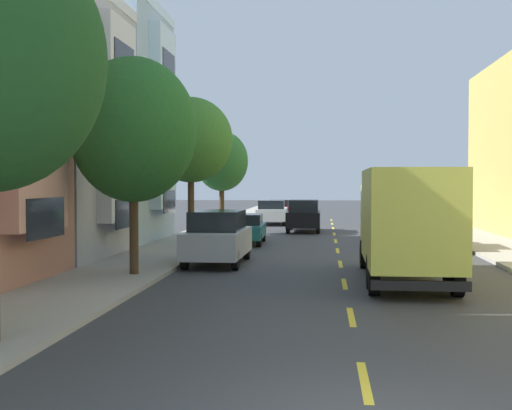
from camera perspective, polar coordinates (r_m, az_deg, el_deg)
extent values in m
plane|color=#38383A|center=(38.43, 6.45, -2.58)|extent=(160.00, 160.00, 0.00)
cube|color=#A39E93|center=(36.99, -4.58, -2.63)|extent=(3.20, 120.00, 0.14)
cube|color=#A39E93|center=(37.23, 17.50, -2.68)|extent=(3.20, 120.00, 0.14)
cube|color=yellow|center=(10.73, 8.86, -14.03)|extent=(0.14, 2.20, 0.01)
cube|color=yellow|center=(15.60, 7.78, -9.02)|extent=(0.14, 2.20, 0.01)
cube|color=yellow|center=(20.53, 7.24, -6.40)|extent=(0.14, 2.20, 0.01)
cube|color=yellow|center=(25.48, 6.90, -4.80)|extent=(0.14, 2.20, 0.01)
cube|color=yellow|center=(30.46, 6.68, -3.72)|extent=(0.14, 2.20, 0.01)
cube|color=yellow|center=(35.43, 6.52, -2.94)|extent=(0.14, 2.20, 0.01)
cube|color=yellow|center=(40.42, 6.40, -2.35)|extent=(0.14, 2.20, 0.01)
cube|color=yellow|center=(45.41, 6.31, -1.90)|extent=(0.14, 2.20, 0.01)
cube|color=yellow|center=(50.40, 6.23, -1.53)|extent=(0.14, 2.20, 0.01)
cube|color=yellow|center=(55.39, 6.17, -1.23)|extent=(0.14, 2.20, 0.01)
cube|color=#E19B83|center=(20.15, -17.64, 10.29)|extent=(0.55, 3.34, 8.57)
cube|color=#1E232D|center=(19.84, -16.74, -1.02)|extent=(0.04, 2.54, 1.10)
cube|color=#1E232D|center=(19.95, -16.83, 8.47)|extent=(0.04, 2.54, 1.10)
cube|color=silver|center=(27.21, -11.25, 6.77)|extent=(0.55, 3.34, 7.66)
cube|color=#1E232D|center=(27.04, -10.61, -0.69)|extent=(0.04, 2.54, 1.10)
cube|color=#1E232D|center=(27.08, -10.64, 5.55)|extent=(0.04, 2.54, 1.10)
cube|color=#1E232D|center=(27.43, -10.68, 11.70)|extent=(0.04, 2.54, 1.10)
cube|color=#9EB7CC|center=(36.84, -18.47, 5.90)|extent=(13.67, 7.42, 11.23)
cube|color=#CAE7FE|center=(35.63, -8.48, 15.63)|extent=(0.60, 7.42, 0.44)
cube|color=#CAE7FE|center=(34.61, -7.58, 6.99)|extent=(0.55, 3.34, 8.76)
cube|color=#1E232D|center=(34.42, -7.08, 0.28)|extent=(0.04, 2.54, 1.10)
cube|color=#1E232D|center=(34.49, -7.10, 5.89)|extent=(0.04, 2.54, 1.10)
cube|color=#1E232D|center=(34.89, -7.12, 11.42)|extent=(0.04, 2.54, 1.10)
cylinder|color=#47331E|center=(21.71, -9.94, -1.95)|extent=(0.28, 0.28, 2.76)
ellipsoid|color=#235B23|center=(21.73, -9.98, 6.08)|extent=(3.88, 3.88, 4.44)
cylinder|color=#47331E|center=(30.71, -5.33, -0.35)|extent=(0.28, 0.28, 3.28)
ellipsoid|color=#387028|center=(30.74, -5.34, 5.32)|extent=(3.66, 3.66, 3.73)
cylinder|color=#47331E|center=(39.84, -2.81, -0.22)|extent=(0.28, 0.28, 2.76)
ellipsoid|color=#2D6B2D|center=(39.83, -2.82, 3.61)|extent=(3.01, 3.01, 3.42)
cube|color=#D8D84C|center=(20.20, 12.35, -0.90)|extent=(2.48, 5.91, 2.66)
cube|color=#D8D84C|center=(24.28, 11.34, -0.99)|extent=(2.33, 1.93, 2.20)
cube|color=black|center=(25.16, 11.17, 0.21)|extent=(2.02, 0.11, 0.97)
cube|color=black|center=(17.52, 13.30, -6.44)|extent=(2.40, 0.19, 0.24)
cylinder|color=black|center=(24.54, 13.78, -3.97)|extent=(0.29, 0.96, 0.96)
cylinder|color=black|center=(24.35, 8.82, -3.99)|extent=(0.29, 0.96, 0.96)
cylinder|color=black|center=(18.76, 16.11, -5.76)|extent=(0.29, 0.96, 0.96)
cylinder|color=black|center=(18.52, 9.60, -5.82)|extent=(0.29, 0.96, 0.96)
cylinder|color=black|center=(19.84, 15.57, -5.35)|extent=(0.29, 0.96, 0.96)
cylinder|color=black|center=(19.61, 9.42, -5.39)|extent=(0.29, 0.96, 0.96)
cube|color=navy|center=(37.68, 12.93, -1.72)|extent=(1.77, 4.01, 0.62)
cube|color=black|center=(37.17, 13.02, -0.87)|extent=(1.55, 1.69, 0.55)
cylinder|color=black|center=(39.14, 13.79, -2.05)|extent=(0.23, 0.66, 0.66)
cylinder|color=black|center=(38.96, 11.57, -2.05)|extent=(0.23, 0.66, 0.66)
cylinder|color=black|center=(36.45, 14.37, -2.34)|extent=(0.23, 0.66, 0.66)
cylinder|color=black|center=(36.26, 11.99, -2.34)|extent=(0.23, 0.66, 0.66)
cube|color=#B2B5BA|center=(25.24, -3.15, -3.08)|extent=(1.99, 4.82, 0.90)
cube|color=black|center=(25.19, -3.15, -1.27)|extent=(1.74, 2.80, 0.70)
cylinder|color=black|center=(23.85, -5.84, -4.46)|extent=(0.23, 0.66, 0.66)
cylinder|color=black|center=(23.55, -1.70, -4.53)|extent=(0.23, 0.66, 0.66)
cylinder|color=black|center=(27.03, -4.40, -3.72)|extent=(0.23, 0.66, 0.66)
cylinder|color=black|center=(26.77, -0.75, -3.76)|extent=(0.23, 0.66, 0.66)
cube|color=#195B60|center=(33.48, -0.93, -2.13)|extent=(1.90, 4.54, 0.60)
cube|color=black|center=(33.67, -0.90, -1.17)|extent=(1.63, 2.20, 0.50)
cylinder|color=black|center=(32.07, -2.58, -2.84)|extent=(0.23, 0.66, 0.66)
cylinder|color=black|center=(31.92, 0.24, -2.86)|extent=(0.23, 0.66, 0.66)
cylinder|color=black|center=(35.10, -1.99, -2.44)|extent=(0.23, 0.66, 0.66)
cylinder|color=black|center=(34.96, 0.59, -2.46)|extent=(0.23, 0.66, 0.66)
cube|color=silver|center=(49.38, 1.33, -0.74)|extent=(2.13, 5.35, 0.80)
cube|color=black|center=(48.19, 1.27, 0.02)|extent=(1.80, 1.63, 0.60)
cylinder|color=black|center=(47.66, 0.16, -1.32)|extent=(0.24, 0.67, 0.66)
cylinder|color=black|center=(47.57, 2.30, -1.33)|extent=(0.24, 0.67, 0.66)
cylinder|color=black|center=(51.25, 0.44, -1.10)|extent=(0.24, 0.67, 0.66)
cylinder|color=black|center=(51.17, 2.43, -1.11)|extent=(0.24, 0.67, 0.66)
cube|color=#333338|center=(31.64, 14.46, -2.15)|extent=(2.04, 4.84, 0.90)
cube|color=black|center=(31.59, 14.48, -0.70)|extent=(1.77, 2.82, 0.70)
cylinder|color=black|center=(33.41, 15.55, -2.72)|extent=(0.23, 0.66, 0.66)
cylinder|color=black|center=(33.18, 12.59, -2.73)|extent=(0.23, 0.66, 0.66)
cylinder|color=black|center=(30.20, 16.51, -3.21)|extent=(0.23, 0.66, 0.66)
cylinder|color=black|center=(29.95, 13.24, -3.22)|extent=(0.23, 0.66, 0.66)
cube|color=#AD1E1E|center=(58.92, 1.89, -0.42)|extent=(1.80, 4.02, 0.62)
cube|color=black|center=(59.38, 1.92, 0.16)|extent=(1.55, 1.70, 0.55)
cylinder|color=black|center=(57.62, 1.07, -0.78)|extent=(0.23, 0.66, 0.66)
cylinder|color=black|center=(57.54, 2.58, -0.78)|extent=(0.23, 0.66, 0.66)
cylinder|color=black|center=(60.33, 1.24, -0.66)|extent=(0.23, 0.66, 0.66)
cylinder|color=black|center=(60.26, 2.68, -0.67)|extent=(0.23, 0.66, 0.66)
cube|color=#194C28|center=(48.41, 11.34, -0.94)|extent=(1.79, 4.02, 0.62)
cube|color=black|center=(47.91, 11.41, -0.27)|extent=(1.55, 1.70, 0.55)
cylinder|color=black|center=(49.86, 12.03, -1.22)|extent=(0.23, 0.66, 0.66)
cylinder|color=black|center=(49.70, 10.29, -1.22)|extent=(0.23, 0.66, 0.66)
cylinder|color=black|center=(47.17, 12.44, -1.39)|extent=(0.23, 0.66, 0.66)
cylinder|color=black|center=(46.99, 10.60, -1.39)|extent=(0.23, 0.66, 0.66)
cube|color=#7A9EC6|center=(55.41, 10.54, -0.59)|extent=(1.79, 4.02, 0.62)
cube|color=black|center=(54.91, 10.59, 0.00)|extent=(1.55, 1.70, 0.55)
cylinder|color=black|center=(56.85, 11.17, -0.85)|extent=(0.23, 0.66, 0.66)
cylinder|color=black|center=(56.70, 9.64, -0.84)|extent=(0.23, 0.66, 0.66)
cylinder|color=black|center=(54.15, 11.48, -0.98)|extent=(0.23, 0.66, 0.66)
cylinder|color=black|center=(54.00, 9.88, -0.98)|extent=(0.23, 0.66, 0.66)
cube|color=black|center=(42.07, 3.92, -1.12)|extent=(1.95, 4.80, 0.90)
cube|color=black|center=(42.03, 3.92, -0.04)|extent=(1.72, 2.78, 0.70)
cylinder|color=black|center=(40.50, 2.63, -1.87)|extent=(0.22, 0.66, 0.66)
cylinder|color=black|center=(40.45, 5.08, -1.88)|extent=(0.22, 0.66, 0.66)
cylinder|color=black|center=(43.75, 2.84, -1.60)|extent=(0.22, 0.66, 0.66)
cylinder|color=black|center=(43.70, 5.11, -1.61)|extent=(0.22, 0.66, 0.66)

